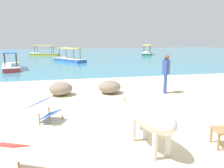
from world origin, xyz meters
TOP-DOWN VIEW (x-y plane):
  - sand_beach at (0.00, 0.00)m, footprint 18.00×14.00m
  - water_surface at (0.00, 22.00)m, footprint 60.00×36.00m
  - cow at (-0.14, -1.17)m, footprint 0.87×1.98m
  - deck_chair_near at (-2.89, -1.76)m, footprint 0.80×0.92m
  - deck_chair_far at (-2.40, 0.79)m, footprint 0.92×0.82m
  - person_standing at (2.27, 3.10)m, footprint 0.32×0.47m
  - shore_rock_large at (-0.03, 3.55)m, footprint 0.95×0.93m
  - shore_rock_medium at (-2.03, 3.65)m, footprint 1.00×0.95m
  - boat_blue at (-1.31, 16.30)m, footprint 3.08×3.66m
  - boat_green at (8.91, 22.46)m, footprint 2.60×3.82m
  - boat_red at (-5.68, 12.03)m, footprint 1.92×3.84m
  - boat_yellow at (-4.28, 23.98)m, footprint 3.85×2.20m

SIDE VIEW (x-z plane):
  - water_surface at x=0.00m, z-range -0.01..0.01m
  - sand_beach at x=0.00m, z-range 0.00..0.04m
  - boat_blue at x=-1.31m, z-range -0.35..0.94m
  - boat_green at x=8.91m, z-range -0.35..0.94m
  - boat_red at x=-5.68m, z-range -0.35..0.94m
  - boat_yellow at x=-4.28m, z-range -0.35..0.94m
  - shore_rock_large at x=-0.03m, z-range 0.04..0.59m
  - shore_rock_medium at x=-2.03m, z-range 0.04..0.59m
  - deck_chair_near at x=-2.89m, z-range 0.08..0.77m
  - deck_chair_far at x=-2.40m, z-range 0.08..0.77m
  - cow at x=-0.14m, z-range 0.22..1.32m
  - person_standing at x=2.27m, z-range 0.18..1.80m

